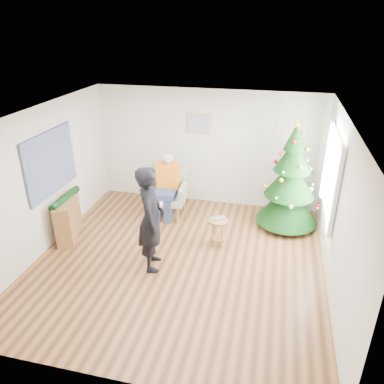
% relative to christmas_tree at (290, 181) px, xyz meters
% --- Properties ---
extents(floor, '(5.00, 5.00, 0.00)m').
position_rel_christmas_tree_xyz_m(floor, '(-1.83, -1.75, -1.01)').
color(floor, brown).
rests_on(floor, ground).
extents(ceiling, '(5.00, 5.00, 0.00)m').
position_rel_christmas_tree_xyz_m(ceiling, '(-1.83, -1.75, 1.59)').
color(ceiling, white).
rests_on(ceiling, wall_back).
extents(wall_back, '(5.00, 0.00, 5.00)m').
position_rel_christmas_tree_xyz_m(wall_back, '(-1.83, 0.75, 0.29)').
color(wall_back, silver).
rests_on(wall_back, floor).
extents(wall_front, '(5.00, 0.00, 5.00)m').
position_rel_christmas_tree_xyz_m(wall_front, '(-1.83, -4.25, 0.29)').
color(wall_front, silver).
rests_on(wall_front, floor).
extents(wall_left, '(0.00, 5.00, 5.00)m').
position_rel_christmas_tree_xyz_m(wall_left, '(-4.33, -1.75, 0.29)').
color(wall_left, silver).
rests_on(wall_left, floor).
extents(wall_right, '(0.00, 5.00, 5.00)m').
position_rel_christmas_tree_xyz_m(wall_right, '(0.67, -1.75, 0.29)').
color(wall_right, silver).
rests_on(wall_right, floor).
extents(window_panel, '(0.04, 1.30, 1.40)m').
position_rel_christmas_tree_xyz_m(window_panel, '(0.64, -0.75, 0.49)').
color(window_panel, white).
rests_on(window_panel, wall_right).
extents(curtains, '(0.05, 1.75, 1.50)m').
position_rel_christmas_tree_xyz_m(curtains, '(0.61, -0.75, 0.49)').
color(curtains, white).
rests_on(curtains, wall_right).
extents(christmas_tree, '(1.24, 1.24, 2.25)m').
position_rel_christmas_tree_xyz_m(christmas_tree, '(0.00, 0.00, 0.00)').
color(christmas_tree, '#3F2816').
rests_on(christmas_tree, floor).
extents(stool, '(0.36, 0.36, 0.55)m').
position_rel_christmas_tree_xyz_m(stool, '(-1.25, -1.07, -0.73)').
color(stool, brown).
rests_on(stool, floor).
extents(laptop, '(0.36, 0.33, 0.02)m').
position_rel_christmas_tree_xyz_m(laptop, '(-1.25, -1.07, -0.45)').
color(laptop, silver).
rests_on(laptop, stool).
extents(armchair, '(0.89, 0.82, 1.05)m').
position_rel_christmas_tree_xyz_m(armchair, '(-2.54, -0.06, -0.62)').
color(armchair, gray).
rests_on(armchair, floor).
extents(seated_person, '(0.49, 0.69, 1.37)m').
position_rel_christmas_tree_xyz_m(seated_person, '(-2.53, -0.12, -0.30)').
color(seated_person, navy).
rests_on(seated_person, armchair).
extents(standing_man, '(0.60, 0.77, 1.85)m').
position_rel_christmas_tree_xyz_m(standing_man, '(-2.24, -1.97, -0.09)').
color(standing_man, black).
rests_on(standing_man, floor).
extents(game_controller, '(0.07, 0.13, 0.04)m').
position_rel_christmas_tree_xyz_m(game_controller, '(-2.04, -2.00, 0.22)').
color(game_controller, white).
rests_on(game_controller, standing_man).
extents(console, '(0.61, 1.04, 0.80)m').
position_rel_christmas_tree_xyz_m(console, '(-4.16, -1.40, -0.61)').
color(console, brown).
rests_on(console, floor).
extents(garland, '(0.14, 0.90, 0.14)m').
position_rel_christmas_tree_xyz_m(garland, '(-4.16, -1.40, -0.19)').
color(garland, black).
rests_on(garland, console).
extents(tapestry, '(0.03, 1.50, 1.15)m').
position_rel_christmas_tree_xyz_m(tapestry, '(-4.29, -1.45, 0.54)').
color(tapestry, black).
rests_on(tapestry, wall_left).
extents(framed_picture, '(0.52, 0.05, 0.42)m').
position_rel_christmas_tree_xyz_m(framed_picture, '(-2.03, 0.72, 0.84)').
color(framed_picture, tan).
rests_on(framed_picture, wall_back).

